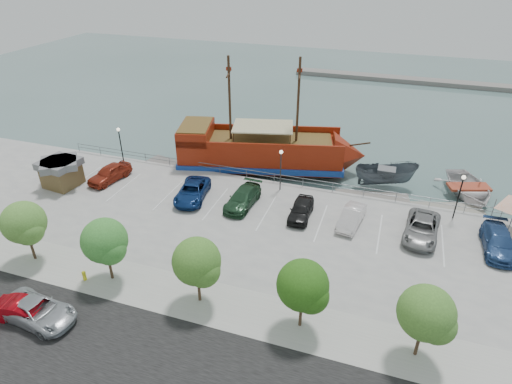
% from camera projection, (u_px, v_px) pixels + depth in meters
% --- Properties ---
extents(ground, '(160.00, 160.00, 0.00)m').
position_uv_depth(ground, '(259.00, 234.00, 37.66)').
color(ground, '#405E59').
extents(street, '(100.00, 8.00, 0.04)m').
position_uv_depth(street, '(171.00, 377.00, 24.02)').
color(street, black).
rests_on(street, land_slab).
extents(sidewalk, '(100.00, 4.00, 0.05)m').
position_uv_depth(sidewalk, '(213.00, 303.00, 28.94)').
color(sidewalk, '#A09F99').
rests_on(sidewalk, land_slab).
extents(seawall_railing, '(50.00, 0.06, 1.00)m').
position_uv_depth(seawall_railing, '(284.00, 179.00, 43.30)').
color(seawall_railing, slate).
rests_on(seawall_railing, land_slab).
extents(far_shore, '(40.00, 3.00, 0.80)m').
position_uv_depth(far_shore, '(402.00, 79.00, 79.86)').
color(far_shore, slate).
rests_on(far_shore, ground).
extents(pirate_ship, '(21.20, 10.39, 13.12)m').
position_uv_depth(pirate_ship, '(274.00, 152.00, 47.40)').
color(pirate_ship, maroon).
rests_on(pirate_ship, ground).
extents(patrol_boat, '(6.90, 4.28, 2.50)m').
position_uv_depth(patrol_boat, '(386.00, 177.00, 44.27)').
color(patrol_boat, '#515961').
rests_on(patrol_boat, ground).
extents(speedboat, '(7.22, 8.54, 1.51)m').
position_uv_depth(speedboat, '(468.00, 190.00, 42.96)').
color(speedboat, silver).
rests_on(speedboat, ground).
extents(dock_west, '(7.28, 3.76, 0.40)m').
position_uv_depth(dock_west, '(174.00, 166.00, 48.80)').
color(dock_west, slate).
rests_on(dock_west, ground).
extents(dock_mid, '(7.43, 3.30, 0.41)m').
position_uv_depth(dock_mid, '(372.00, 198.00, 42.68)').
color(dock_mid, slate).
rests_on(dock_mid, ground).
extents(dock_east, '(7.40, 3.90, 0.41)m').
position_uv_depth(dock_east, '(444.00, 209.00, 40.82)').
color(dock_east, gray).
rests_on(dock_east, ground).
extents(shed, '(3.70, 3.70, 2.76)m').
position_uv_depth(shed, '(61.00, 172.00, 42.60)').
color(shed, brown).
rests_on(shed, land_slab).
extents(street_van, '(5.59, 3.01, 1.49)m').
position_uv_depth(street_van, '(37.00, 311.00, 27.36)').
color(street_van, '#989DA2').
rests_on(street_van, street).
extents(street_sedan, '(4.52, 2.02, 1.44)m').
position_uv_depth(street_sedan, '(25.00, 311.00, 27.42)').
color(street_sedan, '#91040C').
rests_on(street_sedan, street).
extents(fire_hydrant, '(0.28, 0.28, 0.82)m').
position_uv_depth(fire_hydrant, '(84.00, 275.00, 30.78)').
color(fire_hydrant, yellow).
rests_on(fire_hydrant, sidewalk).
extents(lamp_post_left, '(0.36, 0.36, 4.28)m').
position_uv_depth(lamp_post_left, '(120.00, 140.00, 46.02)').
color(lamp_post_left, black).
rests_on(lamp_post_left, land_slab).
extents(lamp_post_mid, '(0.36, 0.36, 4.28)m').
position_uv_depth(lamp_post_mid, '(281.00, 163.00, 41.03)').
color(lamp_post_mid, black).
rests_on(lamp_post_mid, land_slab).
extents(lamp_post_right, '(0.36, 0.36, 4.28)m').
position_uv_depth(lamp_post_right, '(461.00, 189.00, 36.60)').
color(lamp_post_right, black).
rests_on(lamp_post_right, land_slab).
extents(tree_b, '(3.30, 3.20, 5.00)m').
position_uv_depth(tree_b, '(25.00, 224.00, 31.36)').
color(tree_b, '#473321').
rests_on(tree_b, sidewalk).
extents(tree_c, '(3.30, 3.20, 5.00)m').
position_uv_depth(tree_c, '(106.00, 243.00, 29.42)').
color(tree_c, '#473321').
rests_on(tree_c, sidewalk).
extents(tree_d, '(3.30, 3.20, 5.00)m').
position_uv_depth(tree_d, '(198.00, 264.00, 27.48)').
color(tree_d, '#473321').
rests_on(tree_d, sidewalk).
extents(tree_e, '(3.30, 3.20, 5.00)m').
position_uv_depth(tree_e, '(305.00, 288.00, 25.54)').
color(tree_e, '#473321').
rests_on(tree_e, sidewalk).
extents(tree_f, '(3.30, 3.20, 5.00)m').
position_uv_depth(tree_f, '(429.00, 316.00, 23.61)').
color(tree_f, '#473321').
rests_on(tree_f, sidewalk).
extents(parked_car_a, '(2.94, 5.19, 1.66)m').
position_uv_depth(parked_car_a, '(110.00, 173.00, 43.78)').
color(parked_car_a, maroon).
rests_on(parked_car_a, land_slab).
extents(parked_car_c, '(3.46, 5.87, 1.53)m').
position_uv_depth(parked_car_c, '(192.00, 191.00, 40.67)').
color(parked_car_c, navy).
rests_on(parked_car_c, land_slab).
extents(parked_car_d, '(2.49, 5.44, 1.54)m').
position_uv_depth(parked_car_d, '(243.00, 198.00, 39.57)').
color(parked_car_d, '#204329').
rests_on(parked_car_d, land_slab).
extents(parked_car_e, '(1.89, 4.51, 1.52)m').
position_uv_depth(parked_car_e, '(301.00, 209.00, 37.88)').
color(parked_car_e, black).
rests_on(parked_car_e, land_slab).
extents(parked_car_f, '(2.22, 4.69, 1.48)m').
position_uv_depth(parked_car_f, '(351.00, 217.00, 36.85)').
color(parked_car_f, silver).
rests_on(parked_car_f, land_slab).
extents(parked_car_g, '(3.22, 5.94, 1.58)m').
position_uv_depth(parked_car_g, '(422.00, 229.00, 35.27)').
color(parked_car_g, gray).
rests_on(parked_car_g, land_slab).
extents(parked_car_h, '(2.31, 5.45, 1.57)m').
position_uv_depth(parked_car_h, '(498.00, 242.00, 33.69)').
color(parked_car_h, navy).
rests_on(parked_car_h, land_slab).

